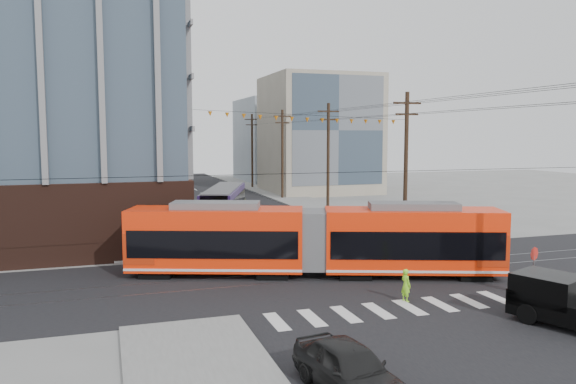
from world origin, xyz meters
name	(u,v)px	position (x,y,z in m)	size (l,w,h in m)	color
ground	(365,292)	(0.00, 0.00, 0.00)	(160.00, 160.00, 0.00)	slate
bg_bldg_nw_near	(66,126)	(-17.00, 52.00, 9.00)	(18.00, 16.00, 18.00)	#8C99A5
bg_bldg_ne_near	(319,134)	(16.00, 48.00, 8.00)	(14.00, 14.00, 16.00)	gray
bg_bldg_nw_far	(93,122)	(-14.00, 72.00, 10.00)	(16.00, 18.00, 20.00)	gray
bg_bldg_ne_far	(288,140)	(18.00, 68.00, 7.00)	(16.00, 16.00, 14.00)	#8C99A5
utility_pole_far	(252,151)	(8.50, 56.00, 5.50)	(0.30, 0.30, 11.00)	black
streetcar	(314,240)	(-1.30, 3.93, 2.01)	(20.81, 2.93, 4.01)	#F92B08
city_bus	(224,206)	(-2.51, 23.15, 1.72)	(2.62, 12.11, 3.43)	#2E1C50
black_sedan	(350,369)	(-5.40, -10.04, 0.80)	(1.89, 4.69, 1.60)	black
parked_car_silver	(206,239)	(-5.77, 13.39, 0.67)	(1.42, 4.08, 1.35)	#A3A7AE
parked_car_white	(196,228)	(-5.77, 18.13, 0.73)	(2.04, 5.01, 1.45)	#B5A6A6
parked_car_grey	(188,215)	(-5.31, 25.94, 0.62)	(2.07, 4.50, 1.25)	#46474A
pedestrian	(406,285)	(1.11, -2.08, 0.79)	(0.58, 0.38, 1.58)	#9AFA29
stop_sign	(534,272)	(7.71, -3.03, 1.12)	(0.68, 0.68, 2.25)	red
jersey_barrier	(392,233)	(8.30, 12.46, 0.44)	(1.00, 4.44, 0.89)	gray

